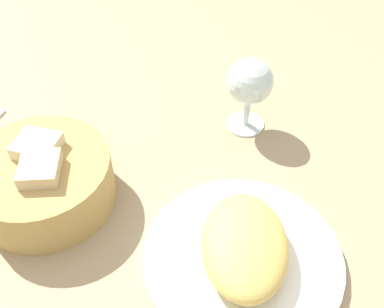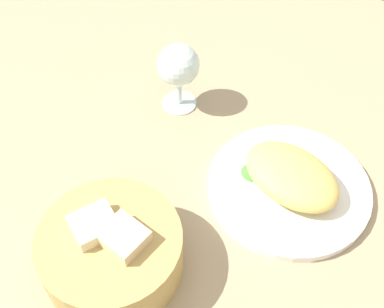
# 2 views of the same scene
# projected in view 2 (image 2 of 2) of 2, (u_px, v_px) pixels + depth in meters

# --- Properties ---
(ground_plane) EXTENTS (1.40, 1.40, 0.02)m
(ground_plane) POSITION_uv_depth(u_px,v_px,m) (195.00, 222.00, 0.72)
(ground_plane) COLOR tan
(plate) EXTENTS (0.25, 0.25, 0.01)m
(plate) POSITION_uv_depth(u_px,v_px,m) (289.00, 187.00, 0.74)
(plate) COLOR white
(plate) RESTS_ON ground_plane
(omelette) EXTENTS (0.18, 0.15, 0.05)m
(omelette) POSITION_uv_depth(u_px,v_px,m) (292.00, 176.00, 0.72)
(omelette) COLOR #DDBC5C
(omelette) RESTS_ON plate
(lettuce_garnish) EXTENTS (0.04, 0.04, 0.01)m
(lettuce_garnish) POSITION_uv_depth(u_px,v_px,m) (253.00, 170.00, 0.75)
(lettuce_garnish) COLOR #428E33
(lettuce_garnish) RESTS_ON plate
(bread_basket) EXTENTS (0.19, 0.19, 0.09)m
(bread_basket) POSITION_uv_depth(u_px,v_px,m) (112.00, 250.00, 0.64)
(bread_basket) COLOR tan
(bread_basket) RESTS_ON ground_plane
(wine_glass_near) EXTENTS (0.07, 0.07, 0.12)m
(wine_glass_near) POSITION_uv_depth(u_px,v_px,m) (178.00, 67.00, 0.81)
(wine_glass_near) COLOR silver
(wine_glass_near) RESTS_ON ground_plane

